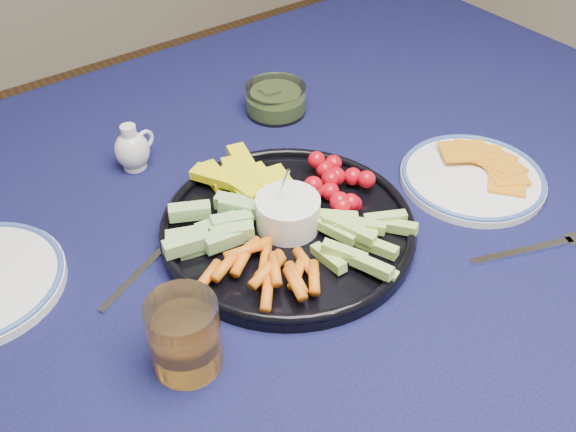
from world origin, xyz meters
TOP-DOWN VIEW (x-y plane):
  - dining_table at (0.00, 0.00)m, footprint 1.67×1.07m
  - crudite_platter at (-0.01, -0.09)m, footprint 0.36×0.36m
  - creamer_pitcher at (-0.11, 0.19)m, footprint 0.07×0.06m
  - pickle_bowl at (0.17, 0.19)m, footprint 0.11×0.11m
  - cheese_plate at (0.30, -0.16)m, footprint 0.23×0.23m
  - juice_tumbler at (-0.23, -0.20)m, footprint 0.08×0.08m
  - fork_left at (-0.19, -0.02)m, footprint 0.16×0.09m
  - fork_right at (0.27, -0.32)m, footprint 0.18×0.08m

SIDE VIEW (x-z plane):
  - dining_table at x=0.00m, z-range 0.29..1.03m
  - fork_left at x=-0.19m, z-range 0.75..0.75m
  - fork_right at x=0.27m, z-range 0.75..0.75m
  - cheese_plate at x=0.30m, z-range 0.74..0.77m
  - crudite_platter at x=-0.01m, z-range 0.71..0.83m
  - pickle_bowl at x=0.17m, z-range 0.74..0.79m
  - creamer_pitcher at x=-0.11m, z-range 0.74..0.82m
  - juice_tumbler at x=-0.23m, z-range 0.74..0.84m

